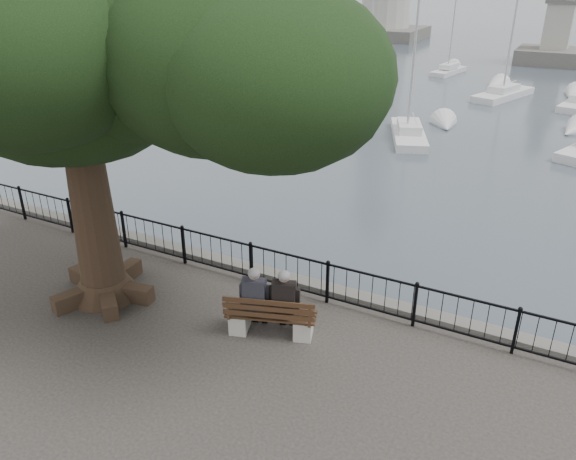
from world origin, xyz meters
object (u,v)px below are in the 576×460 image
Objects in this scene: lion_monument at (556,38)px; bench at (271,321)px; tree at (101,35)px; person_right at (285,303)px; person_left at (256,301)px.

bench is at bearing -91.78° from lion_monument.
tree is 49.86m from lion_monument.
lion_monument is at bearing 88.50° from person_right.
bench is at bearing -141.34° from person_right.
bench is 1.25× the size of person_right.
person_right is at bearing 18.38° from person_left.
person_right is (0.24, 0.19, 0.37)m from bench.
bench is at bearing -0.39° from person_left.
lion_monument is (1.28, 48.91, 0.50)m from person_right.
person_left is (-0.33, 0.00, 0.37)m from bench.
person_left is at bearing 5.82° from tree.
lion_monument is at bearing 88.22° from bench.
tree is (-3.34, -0.30, 5.44)m from bench.
person_right is at bearing 7.90° from tree.
person_right is at bearing 38.66° from bench.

